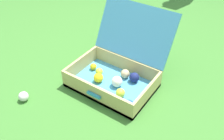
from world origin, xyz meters
name	(u,v)px	position (x,y,z in m)	size (l,w,h in m)	color
ground_plane	(107,76)	(0.00, 0.00, 0.00)	(16.00, 16.00, 0.00)	#3D7A2D
open_suitcase	(118,68)	(0.10, 0.01, 0.12)	(0.60, 0.63, 0.51)	#4799C6
stray_ball_on_grass	(23,96)	(-0.33, -0.54, 0.03)	(0.07, 0.07, 0.07)	white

